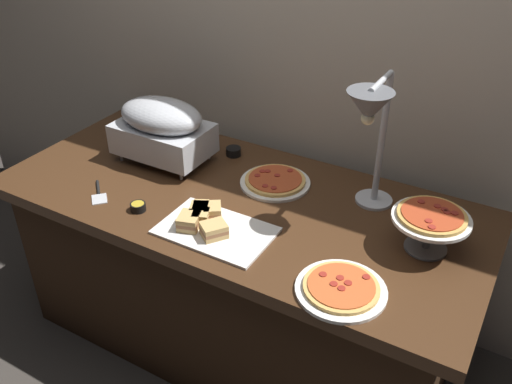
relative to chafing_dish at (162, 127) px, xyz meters
The scene contains 12 objects.
ground_plane 1.01m from the chafing_dish, 13.12° to the right, with size 8.00×8.00×0.00m, color #38332D.
back_wall 0.65m from the chafing_dish, 43.34° to the left, with size 4.40×0.04×2.40m, color #B7A893.
buffet_table 0.69m from the chafing_dish, 13.12° to the right, with size 1.90×0.84×0.76m.
chafing_dish is the anchor object (origin of this frame).
heat_lamp 0.92m from the chafing_dish, ahead, with size 0.15×0.34×0.52m.
pizza_plate_front 1.06m from the chafing_dish, 21.96° to the right, with size 0.28×0.28×0.03m.
pizza_plate_center 0.53m from the chafing_dish, ahead, with size 0.28×0.28×0.03m.
pizza_plate_raised_stand 1.14m from the chafing_dish, ahead, with size 0.26×0.26×0.15m.
sandwich_platter 0.56m from the chafing_dish, 36.20° to the right, with size 0.40×0.25×0.06m.
sauce_cup_near 0.41m from the chafing_dish, 66.89° to the right, with size 0.06×0.06×0.03m.
sauce_cup_far 0.32m from the chafing_dish, 38.10° to the left, with size 0.07×0.07×0.04m.
serving_spatula 0.38m from the chafing_dish, 98.80° to the right, with size 0.15×0.14×0.01m.
Camera 1 is at (0.95, -1.51, 1.92)m, focal length 38.81 mm.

